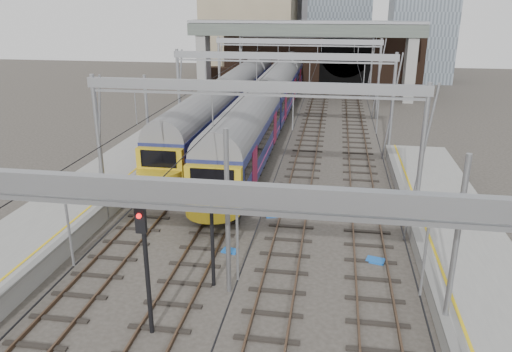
% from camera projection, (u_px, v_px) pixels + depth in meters
% --- Properties ---
extents(ground, '(160.00, 160.00, 0.00)m').
position_uv_depth(ground, '(218.00, 319.00, 19.06)').
color(ground, '#38332D').
rests_on(ground, ground).
extents(platform_left, '(4.32, 55.00, 1.12)m').
position_uv_depth(platform_left, '(13.00, 255.00, 22.72)').
color(platform_left, gray).
rests_on(platform_left, ground).
extents(tracks, '(14.40, 80.00, 0.22)m').
position_uv_depth(tracks, '(270.00, 184.00, 33.02)').
color(tracks, '#4C3828').
rests_on(tracks, ground).
extents(overhead_line, '(16.80, 80.00, 8.00)m').
position_uv_depth(overhead_line, '(282.00, 71.00, 36.88)').
color(overhead_line, gray).
rests_on(overhead_line, ground).
extents(retaining_wall, '(28.00, 2.75, 9.00)m').
position_uv_depth(retaining_wall, '(317.00, 58.00, 65.77)').
color(retaining_wall, black).
rests_on(retaining_wall, ground).
extents(overbridge, '(28.00, 3.00, 9.25)m').
position_uv_depth(overbridge, '(305.00, 38.00, 59.48)').
color(overbridge, gray).
rests_on(overbridge, ground).
extents(train_main, '(3.09, 71.34, 5.22)m').
position_uv_depth(train_main, '(285.00, 80.00, 58.70)').
color(train_main, black).
rests_on(train_main, ground).
extents(train_second, '(2.90, 67.06, 4.96)m').
position_uv_depth(train_second, '(253.00, 79.00, 60.32)').
color(train_second, black).
rests_on(train_second, ground).
extents(signal_near_left, '(0.36, 0.47, 5.04)m').
position_uv_depth(signal_near_left, '(145.00, 256.00, 17.20)').
color(signal_near_left, black).
rests_on(signal_near_left, ground).
extents(signal_near_centre, '(0.38, 0.46, 4.80)m').
position_uv_depth(signal_near_centre, '(211.00, 221.00, 20.27)').
color(signal_near_centre, black).
rests_on(signal_near_centre, ground).
extents(equip_cover_a, '(0.82, 0.64, 0.09)m').
position_uv_depth(equip_cover_a, '(230.00, 251.00, 24.16)').
color(equip_cover_a, '#1756B3').
rests_on(equip_cover_a, ground).
extents(equip_cover_b, '(0.93, 0.78, 0.09)m').
position_uv_depth(equip_cover_b, '(273.00, 215.00, 28.15)').
color(equip_cover_b, '#1756B3').
rests_on(equip_cover_b, ground).
extents(equip_cover_c, '(0.95, 0.77, 0.10)m').
position_uv_depth(equip_cover_c, '(375.00, 260.00, 23.25)').
color(equip_cover_c, '#1756B3').
rests_on(equip_cover_c, ground).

